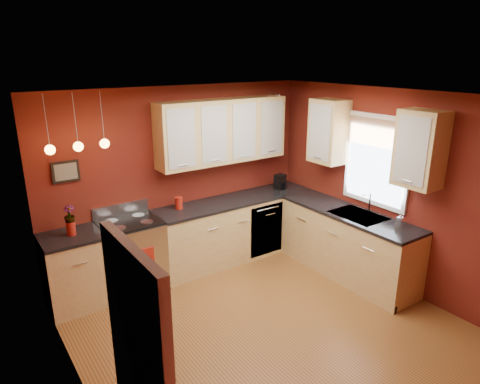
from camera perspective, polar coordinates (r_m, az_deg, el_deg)
floor at (r=5.12m, az=4.24°, el=-17.94°), size 4.20×4.20×0.00m
ceiling at (r=4.17m, az=5.07°, el=12.40°), size 4.00×4.20×0.02m
wall_back at (r=6.16m, az=-7.81°, el=1.77°), size 4.00×0.02×2.60m
wall_front at (r=3.34m, az=28.93°, el=-15.15°), size 4.00×0.02×2.60m
wall_left at (r=3.68m, az=-20.82°, el=-10.85°), size 0.02×4.20×2.60m
wall_right at (r=5.90m, az=19.87°, el=0.10°), size 0.02×4.20×2.60m
base_cabinets_back_left at (r=5.70m, az=-21.13°, el=-9.95°), size 0.70×0.60×0.90m
base_cabinets_back_right at (r=6.55m, az=-0.58°, el=-4.96°), size 2.54×0.60×0.90m
base_cabinets_right at (r=6.22m, az=14.05°, el=-6.81°), size 0.60×2.10×0.90m
counter_back_left at (r=5.50m, az=-21.67°, el=-5.60°), size 0.70×0.62×0.04m
counter_back_right at (r=6.38m, az=-0.60°, el=-1.07°), size 2.54×0.62×0.04m
counter_right at (r=6.05m, az=14.38°, el=-2.75°), size 0.62×2.10×0.04m
gas_range at (r=5.86m, az=-14.20°, el=-8.11°), size 0.76×0.64×1.11m
dishwasher_front at (r=6.54m, az=3.55°, el=-5.05°), size 0.60×0.02×0.80m
sink at (r=5.96m, az=15.47°, el=-3.20°), size 0.50×0.70×0.33m
window at (r=5.95m, az=17.79°, el=4.35°), size 0.06×1.02×1.22m
upper_cabinets_back at (r=6.16m, az=-2.30°, el=8.12°), size 2.00×0.35×0.90m
upper_cabinets_right at (r=5.79m, az=16.92°, el=6.74°), size 0.35×1.95×0.90m
wall_picture at (r=5.55m, az=-22.23°, el=2.54°), size 0.32×0.03×0.26m
pendant_lights at (r=5.18m, az=-20.77°, el=5.77°), size 0.71×0.11×0.66m
red_canister at (r=6.00m, az=-8.16°, el=-1.45°), size 0.11×0.11×0.17m
red_vase at (r=5.47m, az=-21.61°, el=-4.54°), size 0.10×0.10×0.17m
flowers at (r=5.41m, az=-21.82°, el=-2.83°), size 0.15×0.15×0.22m
coffee_maker at (r=6.84m, az=5.39°, el=1.29°), size 0.19×0.18×0.23m
soap_pump at (r=5.72m, az=20.60°, el=-3.45°), size 0.08×0.08×0.17m
dish_towel at (r=5.57m, az=-12.50°, el=-8.91°), size 0.24×0.02×0.32m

